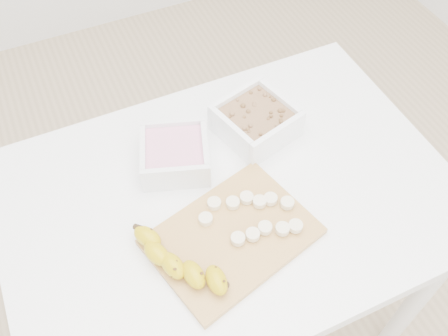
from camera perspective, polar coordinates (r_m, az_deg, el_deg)
name	(u,v)px	position (r m, az deg, el deg)	size (l,w,h in m)	color
ground	(228,318)	(1.78, 0.42, -16.72)	(3.50, 3.50, 0.00)	#C6AD89
table	(229,217)	(1.19, 0.60, -5.60)	(1.00, 0.70, 0.75)	white
bowl_yogurt	(175,154)	(1.14, -5.63, 1.63)	(0.19, 0.19, 0.07)	white
bowl_granola	(256,120)	(1.20, 3.66, 5.45)	(0.20, 0.20, 0.08)	white
cutting_board	(232,237)	(1.04, 0.93, -7.84)	(0.33, 0.23, 0.01)	tan
banana	(181,262)	(0.99, -4.96, -10.67)	(0.06, 0.22, 0.04)	#BDA009
banana_slices	(254,215)	(1.05, 3.46, -5.38)	(0.20, 0.15, 0.02)	beige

